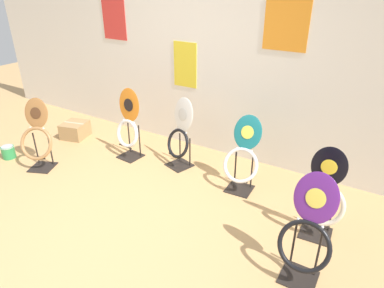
# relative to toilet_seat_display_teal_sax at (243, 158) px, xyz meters

# --- Properties ---
(ground_plane) EXTENTS (14.00, 14.00, 0.00)m
(ground_plane) POSITION_rel_toilet_seat_display_teal_sax_xyz_m (-0.96, -1.31, -0.39)
(ground_plane) COLOR tan
(wall_back) EXTENTS (8.00, 0.07, 2.60)m
(wall_back) POSITION_rel_toilet_seat_display_teal_sax_xyz_m (-0.96, 0.71, 0.91)
(wall_back) COLOR silver
(wall_back) RESTS_ON ground_plane
(toilet_seat_display_teal_sax) EXTENTS (0.41, 0.38, 0.84)m
(toilet_seat_display_teal_sax) POSITION_rel_toilet_seat_display_teal_sax_xyz_m (0.00, 0.00, 0.00)
(toilet_seat_display_teal_sax) COLOR black
(toilet_seat_display_teal_sax) RESTS_ON ground_plane
(toilet_seat_display_woodgrain) EXTENTS (0.46, 0.41, 0.88)m
(toilet_seat_display_woodgrain) POSITION_rel_toilet_seat_display_teal_sax_xyz_m (-2.33, -0.88, 0.02)
(toilet_seat_display_woodgrain) COLOR black
(toilet_seat_display_woodgrain) RESTS_ON ground_plane
(toilet_seat_display_purple_note) EXTENTS (0.41, 0.35, 0.90)m
(toilet_seat_display_purple_note) POSITION_rel_toilet_seat_display_teal_sax_xyz_m (0.94, -0.91, 0.04)
(toilet_seat_display_purple_note) COLOR black
(toilet_seat_display_purple_note) RESTS_ON ground_plane
(toilet_seat_display_orange_sun) EXTENTS (0.38, 0.30, 0.93)m
(toilet_seat_display_orange_sun) POSITION_rel_toilet_seat_display_teal_sax_xyz_m (-1.57, -0.08, 0.03)
(toilet_seat_display_orange_sun) COLOR black
(toilet_seat_display_orange_sun) RESTS_ON ground_plane
(toilet_seat_display_white_plain) EXTENTS (0.41, 0.35, 0.89)m
(toilet_seat_display_white_plain) POSITION_rel_toilet_seat_display_teal_sax_xyz_m (-0.87, 0.08, 0.04)
(toilet_seat_display_white_plain) COLOR black
(toilet_seat_display_white_plain) RESTS_ON ground_plane
(toilet_seat_display_jazz_black) EXTENTS (0.42, 0.30, 0.90)m
(toilet_seat_display_jazz_black) POSITION_rel_toilet_seat_display_teal_sax_xyz_m (0.93, -0.34, 0.00)
(toilet_seat_display_jazz_black) COLOR black
(toilet_seat_display_jazz_black) RESTS_ON ground_plane
(paint_can) EXTENTS (0.17, 0.17, 0.17)m
(paint_can) POSITION_rel_toilet_seat_display_teal_sax_xyz_m (-2.93, -0.96, -0.30)
(paint_can) COLOR #2D8E4C
(paint_can) RESTS_ON ground_plane
(storage_box) EXTENTS (0.41, 0.43, 0.23)m
(storage_box) POSITION_rel_toilet_seat_display_teal_sax_xyz_m (-2.69, -0.04, -0.28)
(storage_box) COLOR #A37F51
(storage_box) RESTS_ON ground_plane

